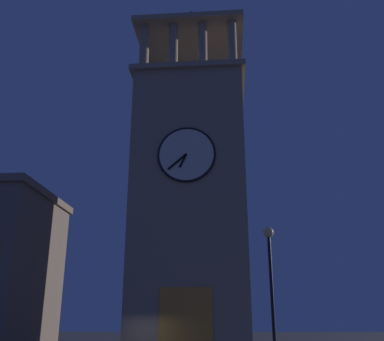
{
  "coord_description": "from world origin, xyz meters",
  "views": [
    {
      "loc": [
        -5.01,
        25.59,
        1.85
      ],
      "look_at": [
        -2.45,
        -5.42,
        12.59
      ],
      "focal_mm": 41.82,
      "sensor_mm": 36.0,
      "label": 1
    }
  ],
  "objects": [
    {
      "name": "street_lamp",
      "position": [
        -6.7,
        6.68,
        3.96
      ],
      "size": [
        0.44,
        0.44,
        5.76
      ],
      "color": "black",
      "rests_on": "ground_plane"
    },
    {
      "name": "clocktower",
      "position": [
        -2.36,
        -5.4,
        10.32
      ],
      "size": [
        8.38,
        7.13,
        26.77
      ],
      "color": "gray",
      "rests_on": "ground_plane"
    }
  ]
}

